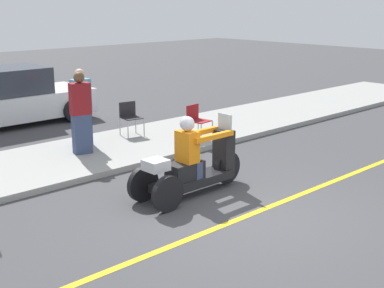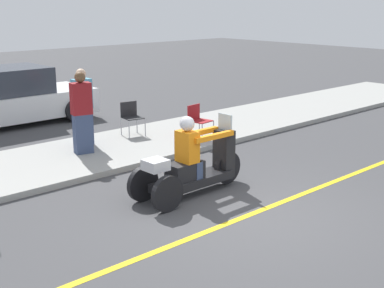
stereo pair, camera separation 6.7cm
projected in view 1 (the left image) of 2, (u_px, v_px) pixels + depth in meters
ground_plane at (249, 215)px, 8.62m from camera, size 60.00×60.00×0.00m
lane_stripe at (248, 215)px, 8.62m from camera, size 24.00×0.12×0.01m
sidewalk_strip at (92, 154)px, 11.86m from camera, size 28.00×2.80×0.12m
motorcycle_trike at (192, 167)px, 9.43m from camera, size 2.36×0.75×1.44m
spectator_with_child at (82, 109)px, 12.15m from camera, size 0.42×0.26×1.76m
spectator_by_tree at (81, 115)px, 11.49m from camera, size 0.47×0.34×1.78m
folding_chair_curbside at (130, 115)px, 13.16m from camera, size 0.53×0.53×0.82m
folding_chair_set_back at (196, 118)px, 12.80m from camera, size 0.52×0.52×0.82m
parked_car_lot_right at (3, 99)px, 14.71m from camera, size 4.77×2.12×1.58m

